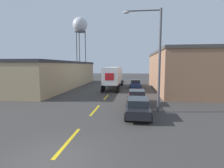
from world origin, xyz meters
The scene contains 10 objects.
ground_plane centered at (0.00, 0.00, 0.00)m, with size 160.00×160.00×0.00m, color #3D3A38.
road_centerline centered at (0.00, 8.48, 0.00)m, with size 0.20×17.04×0.01m.
warehouse_left centered at (-11.90, 24.25, 2.41)m, with size 10.20×26.10×4.80m.
warehouse_right centered at (13.65, 22.81, 3.16)m, with size 13.70×19.63×6.31m.
semi_truck centered at (-0.04, 24.05, 2.24)m, with size 2.70×12.32×3.75m.
parked_car_right_mid centered at (3.82, 11.44, 0.78)m, with size 1.98×4.28×1.51m.
parked_car_right_far centered at (3.82, 24.59, 0.78)m, with size 1.98×4.28×1.51m.
parked_car_right_near centered at (3.82, 6.87, 0.78)m, with size 1.98×4.28×1.51m.
water_tower centered at (-14.20, 50.44, 16.96)m, with size 4.78×4.78×19.72m.
street_lamp centered at (5.25, 8.50, 5.12)m, with size 3.25×0.32×8.79m.
Camera 1 is at (3.45, -6.85, 4.10)m, focal length 28.00 mm.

